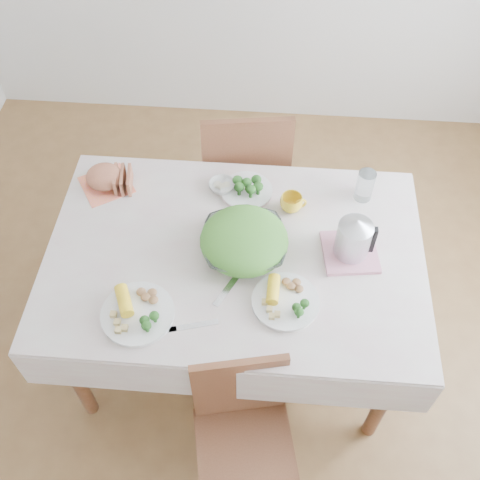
# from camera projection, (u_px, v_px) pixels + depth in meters

# --- Properties ---
(floor) EXTENTS (3.60, 3.60, 0.00)m
(floor) POSITION_uv_depth(u_px,v_px,m) (236.00, 343.00, 2.83)
(floor) COLOR brown
(floor) RESTS_ON ground
(dining_table) EXTENTS (1.40, 0.90, 0.75)m
(dining_table) POSITION_uv_depth(u_px,v_px,m) (235.00, 304.00, 2.53)
(dining_table) COLOR brown
(dining_table) RESTS_ON floor
(tablecloth) EXTENTS (1.50, 1.00, 0.01)m
(tablecloth) POSITION_uv_depth(u_px,v_px,m) (235.00, 254.00, 2.23)
(tablecloth) COLOR beige
(tablecloth) RESTS_ON dining_table
(chair_near) EXTENTS (0.43, 0.43, 0.81)m
(chair_near) POSITION_uv_depth(u_px,v_px,m) (245.00, 445.00, 2.06)
(chair_near) COLOR brown
(chair_near) RESTS_ON floor
(chair_far) EXTENTS (0.49, 0.49, 0.96)m
(chair_far) POSITION_uv_depth(u_px,v_px,m) (244.00, 170.00, 2.92)
(chair_far) COLOR brown
(chair_far) RESTS_ON floor
(salad_bowl) EXTENTS (0.36, 0.36, 0.08)m
(salad_bowl) POSITION_uv_depth(u_px,v_px,m) (244.00, 244.00, 2.20)
(salad_bowl) COLOR white
(salad_bowl) RESTS_ON tablecloth
(dinner_plate_left) EXTENTS (0.29, 0.29, 0.02)m
(dinner_plate_left) POSITION_uv_depth(u_px,v_px,m) (138.00, 314.00, 2.04)
(dinner_plate_left) COLOR white
(dinner_plate_left) RESTS_ON tablecloth
(dinner_plate_right) EXTENTS (0.33, 0.33, 0.02)m
(dinner_plate_right) POSITION_uv_depth(u_px,v_px,m) (285.00, 302.00, 2.07)
(dinner_plate_right) COLOR white
(dinner_plate_right) RESTS_ON tablecloth
(broccoli_plate) EXTENTS (0.25, 0.25, 0.02)m
(broccoli_plate) POSITION_uv_depth(u_px,v_px,m) (247.00, 191.00, 2.42)
(broccoli_plate) COLOR beige
(broccoli_plate) RESTS_ON tablecloth
(napkin) EXTENTS (0.28, 0.28, 0.00)m
(napkin) POSITION_uv_depth(u_px,v_px,m) (106.00, 185.00, 2.45)
(napkin) COLOR #EB7554
(napkin) RESTS_ON tablecloth
(bread_loaf) EXTENTS (0.19, 0.18, 0.09)m
(bread_loaf) POSITION_uv_depth(u_px,v_px,m) (104.00, 176.00, 2.41)
(bread_loaf) COLOR #95543A
(bread_loaf) RESTS_ON napkin
(fruit_bowl) EXTENTS (0.12, 0.12, 0.04)m
(fruit_bowl) POSITION_uv_depth(u_px,v_px,m) (222.00, 186.00, 2.42)
(fruit_bowl) COLOR white
(fruit_bowl) RESTS_ON tablecloth
(yellow_mug) EXTENTS (0.12, 0.12, 0.07)m
(yellow_mug) POSITION_uv_depth(u_px,v_px,m) (291.00, 203.00, 2.34)
(yellow_mug) COLOR gold
(yellow_mug) RESTS_ON tablecloth
(glass_tumbler) EXTENTS (0.09, 0.09, 0.14)m
(glass_tumbler) POSITION_uv_depth(u_px,v_px,m) (365.00, 187.00, 2.36)
(glass_tumbler) COLOR white
(glass_tumbler) RESTS_ON tablecloth
(pink_tray) EXTENTS (0.24, 0.24, 0.02)m
(pink_tray) POSITION_uv_depth(u_px,v_px,m) (350.00, 252.00, 2.22)
(pink_tray) COLOR #CA7B91
(pink_tray) RESTS_ON tablecloth
(electric_kettle) EXTENTS (0.15, 0.15, 0.19)m
(electric_kettle) POSITION_uv_depth(u_px,v_px,m) (354.00, 234.00, 2.13)
(electric_kettle) COLOR #B2B5BA
(electric_kettle) RESTS_ON pink_tray
(fork_right) EXTENTS (0.12, 0.20, 0.00)m
(fork_right) POSITION_uv_depth(u_px,v_px,m) (230.00, 285.00, 2.13)
(fork_right) COLOR silver
(fork_right) RESTS_ON tablecloth
(knife) EXTENTS (0.18, 0.07, 0.00)m
(knife) POSITION_uv_depth(u_px,v_px,m) (194.00, 326.00, 2.02)
(knife) COLOR silver
(knife) RESTS_ON tablecloth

